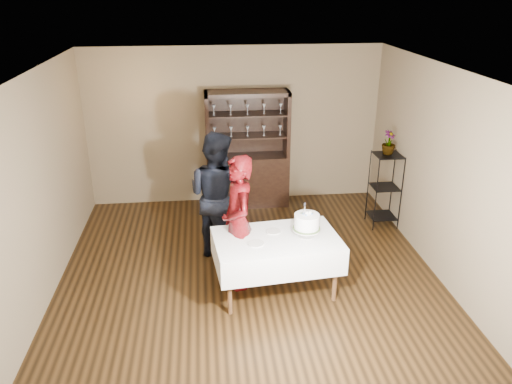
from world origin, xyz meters
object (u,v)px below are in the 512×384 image
Objects in this scene: man at (217,195)px; potted_plant at (389,142)px; china_hutch at (248,168)px; plant_etagere at (385,187)px; cake_table at (276,250)px; cake at (307,223)px; woman at (238,223)px.

man reaches higher than potted_plant.
china_hutch is 1.67× the size of plant_etagere.
man is at bearing 123.04° from cake_table.
plant_etagere is (2.08, -1.05, -0.01)m from china_hutch.
cake reaches higher than cake_table.
man is (-2.66, -0.64, 0.26)m from plant_etagere.
man is at bearing -109.10° from china_hutch.
cake_table is 4.35× the size of potted_plant.
man is 3.86× the size of cake.
china_hutch reaches higher than woman.
man is at bearing 134.47° from cake.
china_hutch is 2.42m from potted_plant.
cake_table is 3.42× the size of cake.
cake_table is 0.58m from woman.
man reaches higher than cake.
china_hutch is 2.81m from cake.
woman is at bearing -148.20° from potted_plant.
cake_table is at bearing 53.30° from woman.
cake is (1.05, -1.07, 0.04)m from man.
potted_plant reaches higher than cake_table.
man is (-0.24, 0.84, 0.03)m from woman.
potted_plant is (2.43, 1.51, 0.50)m from woman.
cake_table is at bearing 162.05° from man.
man reaches higher than plant_etagere.
potted_plant is at bearing 41.13° from cake_table.
potted_plant is at bearing 111.17° from woman.
man is 4.91× the size of potted_plant.
cake is 2.41m from potted_plant.
china_hutch is 1.10× the size of man.
plant_etagere is 0.75× the size of cake_table.
china_hutch is at bearing 153.98° from potted_plant.
potted_plant reaches higher than plant_etagere.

